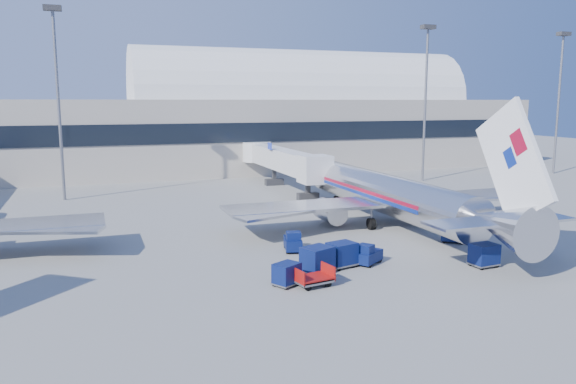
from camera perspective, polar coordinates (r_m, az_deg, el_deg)
name	(u,v)px	position (r m, az deg, el deg)	size (l,w,h in m)	color
ground	(311,245)	(46.57, 2.37, -5.44)	(260.00, 260.00, 0.00)	gray
terminal	(109,127)	(97.90, -17.72, 6.30)	(170.00, 28.15, 21.00)	#B2AA9E
airliner_main	(391,195)	(54.24, 10.45, -0.33)	(32.00, 37.26, 12.07)	silver
jetbridge_near	(279,159)	(77.00, -0.91, 3.37)	(4.40, 27.50, 6.25)	silver
mast_west	(57,75)	(71.92, -22.45, 10.94)	(2.00, 1.20, 22.60)	slate
mast_east	(426,80)	(85.77, 13.85, 10.97)	(2.00, 1.20, 22.60)	slate
mast_far_east	(560,82)	(101.61, 25.91, 10.01)	(2.00, 1.20, 22.60)	slate
barrier_near	(477,220)	(57.10, 18.62, -2.71)	(3.00, 0.55, 0.90)	#9E9E96
barrier_mid	(505,218)	(59.17, 21.14, -2.45)	(3.00, 0.55, 0.90)	#9E9E96
barrier_far	(531,215)	(61.35, 23.49, -2.20)	(3.00, 0.55, 0.90)	#9E9E96
tug_lead	(368,255)	(41.55, 8.12, -6.32)	(2.65, 2.37, 1.56)	#091549
tug_right	(453,236)	(49.32, 16.40, -4.26)	(2.20, 2.07, 1.32)	#091549
tug_left	(293,242)	(44.66, 0.49, -5.07)	(1.85, 2.78, 1.66)	#091549
cart_train_a	(342,254)	(40.60, 5.50, -6.29)	(2.35, 2.00, 1.79)	#091549
cart_train_b	(317,260)	(38.91, 3.00, -6.86)	(2.62, 2.36, 1.89)	#091549
cart_train_c	(287,274)	(36.48, -0.14, -8.30)	(2.11, 1.96, 1.49)	#091549
cart_solo_near	(484,255)	(42.87, 19.30, -6.02)	(2.03, 1.62, 1.68)	#091549
cart_solo_far	(532,243)	(47.89, 23.53, -4.77)	(1.85, 1.45, 1.56)	#091549
cart_open_red	(313,279)	(36.54, 2.60, -8.84)	(2.65, 2.07, 0.64)	slate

